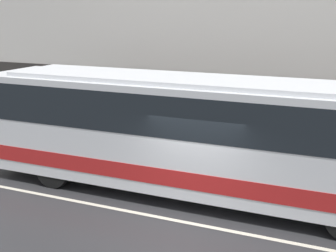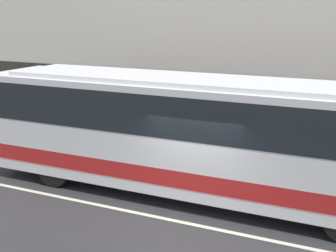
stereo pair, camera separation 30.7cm
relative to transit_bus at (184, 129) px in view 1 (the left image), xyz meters
name	(u,v)px [view 1 (the left image)]	position (x,y,z in m)	size (l,w,h in m)	color
ground_plane	(187,223)	(0.79, -1.76, -1.87)	(60.00, 60.00, 0.00)	#2D2D30
sidewalk	(243,159)	(0.79, 3.46, -1.79)	(60.00, 2.45, 0.16)	gray
lane_stripe	(187,223)	(0.79, -1.76, -1.86)	(54.00, 0.14, 0.01)	beige
transit_bus	(184,129)	(0.00, 0.00, 0.00)	(12.14, 2.61, 3.31)	silver
pedestrian_waiting	(114,118)	(-4.74, 4.17, -1.01)	(0.36, 0.36, 1.51)	#333338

